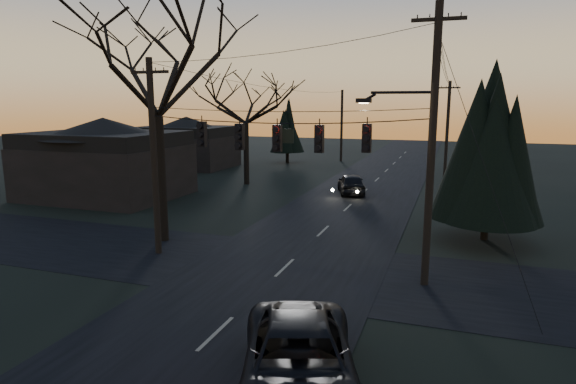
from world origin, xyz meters
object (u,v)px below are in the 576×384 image
(utility_pole_right, at_px, (424,285))
(sedan_oncoming_a, at_px, (351,184))
(utility_pole_far_l, at_px, (341,161))
(utility_pole_far_r, at_px, (444,176))
(bare_tree_left, at_px, (156,64))
(evergreen_right, at_px, (491,146))
(utility_pole_left, at_px, (159,253))
(suv_near, at_px, (299,363))

(utility_pole_right, bearing_deg, sedan_oncoming_a, 110.50)
(utility_pole_far_l, bearing_deg, utility_pole_right, -72.28)
(utility_pole_far_r, distance_m, sedan_oncoming_a, 12.82)
(utility_pole_right, distance_m, bare_tree_left, 15.09)
(utility_pole_far_r, bearing_deg, bare_tree_left, -115.36)
(evergreen_right, bearing_deg, utility_pole_right, -108.42)
(evergreen_right, bearing_deg, utility_pole_left, -152.74)
(evergreen_right, height_order, sedan_oncoming_a, evergreen_right)
(utility_pole_right, xyz_separation_m, utility_pole_far_r, (0.00, 28.00, 0.00))
(utility_pole_far_l, bearing_deg, suv_near, -78.19)
(utility_pole_right, height_order, utility_pole_left, utility_pole_right)
(suv_near, bearing_deg, sedan_oncoming_a, 79.96)
(utility_pole_far_r, height_order, sedan_oncoming_a, utility_pole_far_r)
(utility_pole_far_l, bearing_deg, bare_tree_left, -91.52)
(utility_pole_far_r, distance_m, evergreen_right, 21.48)
(utility_pole_left, bearing_deg, sedan_oncoming_a, 72.85)
(bare_tree_left, xyz_separation_m, suv_near, (10.11, -9.84, -7.60))
(utility_pole_right, bearing_deg, bare_tree_left, 171.62)
(utility_pole_far_l, distance_m, evergreen_right, 32.34)
(utility_pole_left, height_order, evergreen_right, evergreen_right)
(utility_pole_right, xyz_separation_m, suv_near, (-2.30, -8.01, 0.80))
(utility_pole_far_r, relative_size, suv_near, 1.48)
(utility_pole_right, distance_m, evergreen_right, 8.84)
(bare_tree_left, distance_m, evergreen_right, 16.17)
(utility_pole_far_r, height_order, evergreen_right, evergreen_right)
(utility_pole_left, bearing_deg, suv_near, -41.04)
(utility_pole_left, relative_size, sedan_oncoming_a, 1.94)
(utility_pole_right, bearing_deg, utility_pole_far_l, 107.72)
(utility_pole_left, xyz_separation_m, bare_tree_left, (-0.91, 1.83, 8.39))
(evergreen_right, relative_size, sedan_oncoming_a, 1.83)
(utility_pole_left, bearing_deg, utility_pole_far_l, 90.00)
(utility_pole_right, xyz_separation_m, evergreen_right, (2.38, 7.15, 4.61))
(utility_pole_left, height_order, sedan_oncoming_a, utility_pole_left)
(bare_tree_left, height_order, evergreen_right, bare_tree_left)
(evergreen_right, bearing_deg, bare_tree_left, -160.20)
(bare_tree_left, xyz_separation_m, sedan_oncoming_a, (6.11, 15.03, -7.65))
(utility_pole_far_r, distance_m, suv_near, 36.09)
(utility_pole_far_r, xyz_separation_m, utility_pole_far_l, (-11.50, 8.00, 0.00))
(evergreen_right, bearing_deg, utility_pole_far_r, 96.52)
(utility_pole_right, height_order, bare_tree_left, bare_tree_left)
(suv_near, xyz_separation_m, sedan_oncoming_a, (-4.00, 24.86, -0.05))
(suv_near, bearing_deg, evergreen_right, 53.66)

